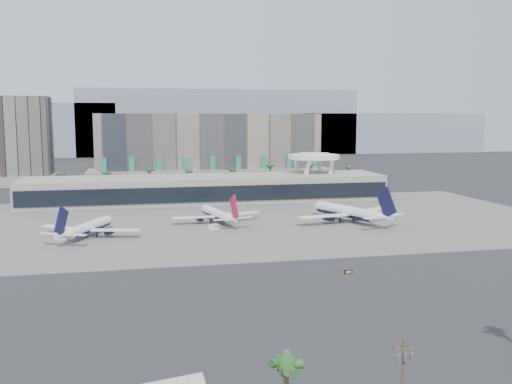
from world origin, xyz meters
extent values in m
plane|color=#232326|center=(0.00, 0.00, 0.00)|extent=(900.00, 900.00, 0.00)
cube|color=#5B5B59|center=(0.00, 55.00, 0.03)|extent=(260.00, 130.00, 0.06)
cube|color=gray|center=(60.00, 470.00, 35.00)|extent=(300.00, 60.00, 70.00)
cube|color=gray|center=(260.00, 470.00, 22.50)|extent=(220.00, 60.00, 45.00)
cube|color=gray|center=(10.00, 175.00, 21.00)|extent=(130.00, 22.00, 42.00)
cube|color=tan|center=(10.00, 173.00, 5.00)|extent=(140.00, 30.00, 10.00)
cube|color=#27886F|center=(-50.00, 163.00, 9.00)|extent=(3.00, 2.00, 18.00)
cube|color=#27886F|center=(-35.00, 163.00, 9.00)|extent=(3.00, 2.00, 18.00)
cube|color=#27886F|center=(-20.00, 163.00, 9.00)|extent=(3.00, 2.00, 18.00)
cube|color=#27886F|center=(-5.00, 163.00, 9.00)|extent=(3.00, 2.00, 18.00)
cube|color=#27886F|center=(10.00, 163.00, 9.00)|extent=(3.00, 2.00, 18.00)
cube|color=#27886F|center=(25.00, 163.00, 9.00)|extent=(3.00, 2.00, 18.00)
cube|color=#27886F|center=(40.00, 163.00, 9.00)|extent=(3.00, 2.00, 18.00)
cube|color=#27886F|center=(55.00, 163.00, 9.00)|extent=(3.00, 2.00, 18.00)
cube|color=#27886F|center=(70.00, 163.00, 9.00)|extent=(3.00, 2.00, 18.00)
cube|color=black|center=(-95.00, 200.00, 26.00)|extent=(26.00, 26.00, 52.00)
cube|color=#ACA697|center=(-95.00, 200.00, 3.00)|extent=(30.00, 30.00, 6.00)
cube|color=#ACA697|center=(0.00, 110.00, 6.00)|extent=(170.00, 32.00, 12.00)
cube|color=black|center=(0.00, 93.80, 5.50)|extent=(168.00, 0.60, 7.00)
cube|color=black|center=(0.00, 110.00, 13.25)|extent=(170.00, 12.00, 2.50)
cylinder|color=white|center=(61.36, 122.36, 11.00)|extent=(6.98, 6.99, 21.89)
cylinder|color=white|center=(48.64, 122.36, 11.00)|extent=(6.98, 6.99, 21.89)
cylinder|color=white|center=(48.64, 109.64, 11.00)|extent=(6.98, 6.99, 21.89)
cylinder|color=white|center=(61.36, 109.64, 11.00)|extent=(6.98, 6.99, 21.89)
cylinder|color=white|center=(55.00, 116.00, 20.00)|extent=(26.00, 26.00, 2.20)
cylinder|color=white|center=(55.00, 116.00, 21.30)|extent=(16.00, 16.00, 1.20)
cylinder|color=brown|center=(-70.00, 145.00, 6.00)|extent=(0.70, 0.70, 12.00)
sphere|color=#245421|center=(-70.00, 145.00, 11.70)|extent=(2.80, 2.80, 2.80)
cylinder|color=brown|center=(-48.00, 145.00, 6.00)|extent=(0.70, 0.70, 12.00)
sphere|color=#245421|center=(-48.00, 145.00, 11.70)|extent=(2.80, 2.80, 2.80)
cylinder|color=brown|center=(-26.00, 145.00, 6.00)|extent=(0.70, 0.70, 12.00)
sphere|color=#245421|center=(-26.00, 145.00, 11.70)|extent=(2.80, 2.80, 2.80)
cylinder|color=brown|center=(-5.00, 145.00, 6.00)|extent=(0.70, 0.70, 12.00)
sphere|color=#245421|center=(-5.00, 145.00, 11.70)|extent=(2.80, 2.80, 2.80)
cylinder|color=brown|center=(18.00, 145.00, 6.00)|extent=(0.70, 0.70, 12.00)
sphere|color=#245421|center=(18.00, 145.00, 11.70)|extent=(2.80, 2.80, 2.80)
cylinder|color=brown|center=(40.00, 145.00, 6.00)|extent=(0.70, 0.70, 12.00)
sphere|color=#245421|center=(40.00, 145.00, 11.70)|extent=(2.80, 2.80, 2.80)
cylinder|color=brown|center=(62.00, 145.00, 6.00)|extent=(0.70, 0.70, 12.00)
sphere|color=#245421|center=(62.00, 145.00, 11.70)|extent=(2.80, 2.80, 2.80)
cylinder|color=brown|center=(85.00, 145.00, 6.00)|extent=(0.70, 0.70, 12.00)
sphere|color=#245421|center=(85.00, 145.00, 11.70)|extent=(2.80, 2.80, 2.80)
cylinder|color=#4C3826|center=(-2.00, -96.00, 6.00)|extent=(0.44, 0.44, 12.00)
cube|color=#4C3826|center=(-2.00, -96.00, 10.60)|extent=(3.20, 0.22, 0.22)
cylinder|color=slate|center=(-2.90, -96.35, 9.60)|extent=(0.56, 0.56, 0.90)
cylinder|color=slate|center=(-2.00, -96.35, 9.60)|extent=(0.56, 0.56, 0.90)
cylinder|color=slate|center=(-1.10, -96.35, 9.60)|extent=(0.56, 0.56, 0.90)
cylinder|color=black|center=(-3.40, -96.00, 10.85)|extent=(0.12, 0.12, 0.30)
cylinder|color=black|center=(-0.60, -96.00, 10.85)|extent=(0.12, 0.12, 0.30)
cylinder|color=white|center=(-49.07, 36.71, 3.21)|extent=(13.47, 23.57, 3.57)
cylinder|color=#101237|center=(-49.07, 36.71, 3.08)|extent=(13.20, 23.10, 3.50)
cone|color=white|center=(-43.20, 49.37, 3.21)|extent=(4.92, 5.14, 3.57)
cone|color=white|center=(-55.69, 22.44, 3.48)|extent=(6.61, 8.78, 3.57)
cube|color=white|center=(-58.34, 40.03, 2.68)|extent=(14.98, 12.49, 0.31)
cube|color=white|center=(-40.54, 31.78, 2.68)|extent=(16.45, 7.06, 0.31)
cylinder|color=black|center=(-55.73, 39.31, 1.78)|extent=(3.28, 4.06, 1.96)
cylinder|color=black|center=(-42.78, 33.31, 1.78)|extent=(3.28, 4.06, 1.96)
cube|color=#101237|center=(-56.25, 21.23, 8.12)|extent=(3.81, 7.54, 9.39)
cube|color=white|center=(-59.70, 23.32, 3.92)|extent=(7.06, 5.52, 0.22)
cube|color=white|center=(-52.42, 19.94, 3.92)|extent=(7.40, 3.95, 0.22)
cylinder|color=black|center=(-45.08, 45.32, 0.71)|extent=(0.45, 0.45, 1.43)
cylinder|color=black|center=(-52.03, 37.10, 0.71)|extent=(0.62, 0.62, 1.43)
cylinder|color=black|center=(-46.85, 34.70, 0.71)|extent=(0.62, 0.62, 1.43)
cylinder|color=white|center=(-3.70, 53.76, 3.18)|extent=(8.88, 24.24, 3.53)
cylinder|color=#101237|center=(-3.70, 53.76, 3.04)|extent=(8.71, 23.76, 3.46)
cone|color=white|center=(-6.82, 67.19, 3.18)|extent=(4.34, 4.67, 3.53)
cone|color=white|center=(-0.18, 38.60, 3.44)|extent=(5.23, 8.53, 3.53)
cube|color=white|center=(-12.95, 50.70, 2.65)|extent=(15.94, 3.83, 0.31)
cube|color=white|center=(5.95, 55.09, 2.65)|extent=(15.88, 9.93, 0.31)
cylinder|color=black|center=(-10.47, 51.73, 1.76)|extent=(2.69, 3.88, 1.94)
cylinder|color=black|center=(3.28, 54.92, 1.76)|extent=(2.69, 3.88, 1.94)
cube|color=#B2143E|center=(0.12, 37.31, 8.03)|extent=(2.24, 7.90, 9.29)
cube|color=white|center=(-3.84, 36.84, 3.88)|extent=(7.20, 2.56, 0.22)
cube|color=white|center=(3.89, 38.64, 3.88)|extent=(7.28, 4.35, 0.22)
cylinder|color=black|center=(-5.82, 62.90, 0.71)|extent=(0.44, 0.44, 1.41)
cylinder|color=black|center=(-6.25, 52.26, 0.71)|extent=(0.62, 0.62, 1.41)
cylinder|color=black|center=(-0.75, 53.54, 0.71)|extent=(0.62, 0.62, 1.41)
cylinder|color=white|center=(44.71, 44.93, 3.92)|extent=(15.06, 29.16, 4.35)
cylinder|color=#101237|center=(44.71, 44.93, 3.75)|extent=(14.75, 28.58, 4.26)
cone|color=white|center=(38.39, 60.72, 3.92)|extent=(5.86, 6.16, 4.35)
cone|color=white|center=(51.83, 27.11, 4.24)|extent=(7.67, 10.70, 4.35)
cube|color=white|center=(34.00, 39.48, 3.26)|extent=(20.03, 7.62, 0.38)
cube|color=white|center=(56.22, 48.36, 3.26)|extent=(18.69, 14.50, 0.38)
cylinder|color=black|center=(36.83, 41.19, 2.18)|extent=(3.84, 4.93, 2.39)
cylinder|color=black|center=(52.99, 47.65, 2.18)|extent=(3.84, 4.93, 2.39)
cube|color=#101237|center=(52.44, 25.60, 9.90)|extent=(4.17, 9.37, 11.45)
cube|color=white|center=(47.69, 24.29, 4.79)|extent=(9.02, 4.40, 0.27)
cube|color=white|center=(56.78, 27.92, 4.79)|extent=(8.74, 6.40, 0.27)
cylinder|color=black|center=(40.41, 55.67, 0.87)|extent=(0.54, 0.54, 1.74)
cylinder|color=black|center=(41.88, 42.63, 0.87)|extent=(0.76, 0.76, 1.74)
cylinder|color=black|center=(48.34, 45.21, 0.87)|extent=(0.76, 0.76, 1.74)
cube|color=silver|center=(-57.51, 32.34, 1.08)|extent=(4.93, 3.82, 2.17)
cube|color=white|center=(-6.89, 38.84, 0.92)|extent=(4.04, 3.10, 1.84)
cube|color=black|center=(18.32, -25.87, 0.49)|extent=(2.18, 0.44, 0.99)
cube|color=#C08916|center=(18.32, -26.05, 0.49)|extent=(1.58, 0.15, 0.59)
cylinder|color=black|center=(17.53, -25.87, 0.30)|extent=(0.12, 0.12, 0.59)
cylinder|color=black|center=(19.10, -25.87, 0.30)|extent=(0.12, 0.12, 0.59)
sphere|color=#245421|center=(-16.04, -91.71, 7.96)|extent=(2.80, 2.80, 2.80)
camera|label=1|loc=(-34.57, -158.57, 39.13)|focal=40.00mm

